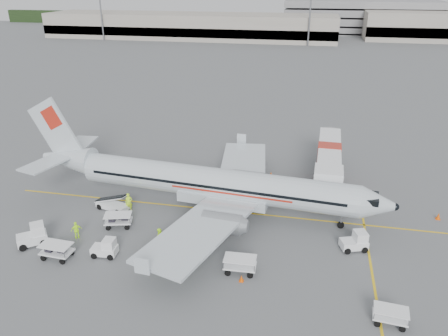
{
  "coord_description": "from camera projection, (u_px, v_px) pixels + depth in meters",
  "views": [
    {
      "loc": [
        8.27,
        -37.65,
        21.56
      ],
      "look_at": [
        0.0,
        2.0,
        3.8
      ],
      "focal_mm": 35.0,
      "sensor_mm": 36.0,
      "label": 1
    }
  ],
  "objects": [
    {
      "name": "ground",
      "position": [
        220.0,
        210.0,
        43.96
      ],
      "size": [
        360.0,
        360.0,
        0.0
      ],
      "primitive_type": "plane",
      "color": "#56595B"
    },
    {
      "name": "stripe_lead",
      "position": [
        220.0,
        210.0,
        43.96
      ],
      "size": [
        44.0,
        0.2,
        0.01
      ],
      "primitive_type": "cube",
      "color": "yellow",
      "rests_on": "ground"
    },
    {
      "name": "stripe_cross",
      "position": [
        373.0,
        277.0,
        34.17
      ],
      "size": [
        0.2,
        20.0,
        0.01
      ],
      "primitive_type": "cube",
      "color": "yellow",
      "rests_on": "ground"
    },
    {
      "name": "terminal_west",
      "position": [
        190.0,
        26.0,
        166.19
      ],
      "size": [
        110.0,
        22.0,
        9.0
      ],
      "primitive_type": null,
      "color": "gray",
      "rests_on": "ground"
    },
    {
      "name": "parking_garage",
      "position": [
        361.0,
        16.0,
        179.93
      ],
      "size": [
        62.0,
        24.0,
        14.0
      ],
      "primitive_type": null,
      "color": "slate",
      "rests_on": "ground"
    },
    {
      "name": "treeline",
      "position": [
        301.0,
        21.0,
        199.66
      ],
      "size": [
        300.0,
        3.0,
        6.0
      ],
      "primitive_type": null,
      "color": "black",
      "rests_on": "ground"
    },
    {
      "name": "mast_west",
      "position": [
        101.0,
        9.0,
        158.43
      ],
      "size": [
        3.2,
        1.2,
        22.0
      ],
      "primitive_type": null,
      "color": "slate",
      "rests_on": "ground"
    },
    {
      "name": "mast_center",
      "position": [
        310.0,
        12.0,
        144.41
      ],
      "size": [
        3.2,
        1.2,
        22.0
      ],
      "primitive_type": null,
      "color": "slate",
      "rests_on": "ground"
    },
    {
      "name": "aircraft",
      "position": [
        215.0,
        164.0,
        42.12
      ],
      "size": [
        38.8,
        31.66,
        10.04
      ],
      "primitive_type": null,
      "rotation": [
        0.0,
        0.0,
        -0.09
      ],
      "color": "silver",
      "rests_on": "ground"
    },
    {
      "name": "jet_bridge",
      "position": [
        328.0,
        163.0,
        49.33
      ],
      "size": [
        3.6,
        16.99,
        4.44
      ],
      "primitive_type": null,
      "rotation": [
        0.0,
        0.0,
        -0.03
      ],
      "color": "white",
      "rests_on": "ground"
    },
    {
      "name": "belt_loader",
      "position": [
        112.0,
        199.0,
        43.68
      ],
      "size": [
        4.65,
        2.75,
        2.37
      ],
      "primitive_type": null,
      "rotation": [
        0.0,
        0.0,
        -0.27
      ],
      "color": "white",
      "rests_on": "ground"
    },
    {
      "name": "tug_fore",
      "position": [
        354.0,
        241.0,
        37.32
      ],
      "size": [
        2.51,
        1.91,
        1.72
      ],
      "primitive_type": null,
      "rotation": [
        0.0,
        0.0,
        0.32
      ],
      "color": "white",
      "rests_on": "ground"
    },
    {
      "name": "tug_mid",
      "position": [
        104.0,
        247.0,
        36.53
      ],
      "size": [
        2.16,
        1.32,
        1.61
      ],
      "primitive_type": null,
      "rotation": [
        0.0,
        0.0,
        0.06
      ],
      "color": "white",
      "rests_on": "ground"
    },
    {
      "name": "tug_aft",
      "position": [
        31.0,
        235.0,
        37.97
      ],
      "size": [
        2.81,
        2.62,
        1.9
      ],
      "primitive_type": null,
      "rotation": [
        0.0,
        0.0,
        0.66
      ],
      "color": "white",
      "rests_on": "ground"
    },
    {
      "name": "cart_loaded_a",
      "position": [
        57.0,
        251.0,
        36.24
      ],
      "size": [
        2.65,
        1.66,
        1.34
      ],
      "primitive_type": null,
      "rotation": [
        0.0,
        0.0,
        -0.05
      ],
      "color": "white",
      "rests_on": "ground"
    },
    {
      "name": "cart_loaded_b",
      "position": [
        118.0,
        220.0,
        40.87
      ],
      "size": [
        2.79,
        2.07,
        1.3
      ],
      "primitive_type": null,
      "rotation": [
        0.0,
        0.0,
        0.27
      ],
      "color": "white",
      "rests_on": "ground"
    },
    {
      "name": "cart_empty_a",
      "position": [
        240.0,
        265.0,
        34.53
      ],
      "size": [
        2.61,
        1.61,
        1.33
      ],
      "primitive_type": null,
      "rotation": [
        0.0,
        0.0,
        0.04
      ],
      "color": "white",
      "rests_on": "ground"
    },
    {
      "name": "cart_empty_b",
      "position": [
        390.0,
        316.0,
        29.4
      ],
      "size": [
        2.38,
        1.55,
        1.18
      ],
      "primitive_type": null,
      "rotation": [
        0.0,
        0.0,
        -0.1
      ],
      "color": "white",
      "rests_on": "ground"
    },
    {
      "name": "cone_nose",
      "position": [
        438.0,
        216.0,
        42.22
      ],
      "size": [
        0.42,
        0.42,
        0.69
      ],
      "primitive_type": "cone",
      "color": "#F45304",
      "rests_on": "ground"
    },
    {
      "name": "cone_port",
      "position": [
        271.0,
        174.0,
        51.17
      ],
      "size": [
        0.41,
        0.41,
        0.67
      ],
      "primitive_type": "cone",
      "color": "#F45304",
      "rests_on": "ground"
    },
    {
      "name": "cone_stbd",
      "position": [
        241.0,
        278.0,
        33.6
      ],
      "size": [
        0.35,
        0.35,
        0.58
      ],
      "primitive_type": "cone",
      "color": "#F45304",
      "rests_on": "ground"
    },
    {
      "name": "crew_a",
      "position": [
        129.0,
        202.0,
        43.51
      ],
      "size": [
        0.83,
        0.73,
        1.91
      ],
      "primitive_type": "imported",
      "rotation": [
        0.0,
        0.0,
        0.48
      ],
      "color": "#BEF520",
      "rests_on": "ground"
    },
    {
      "name": "crew_b",
      "position": [
        160.0,
        238.0,
        37.7
      ],
      "size": [
        0.98,
        1.07,
        1.77
      ],
      "primitive_type": "imported",
      "rotation": [
        0.0,
        0.0,
        -1.12
      ],
      "color": "#BEF520",
      "rests_on": "ground"
    },
    {
      "name": "crew_c",
      "position": [
        175.0,
        257.0,
        35.01
      ],
      "size": [
        0.77,
        1.28,
        1.93
      ],
      "primitive_type": "imported",
      "rotation": [
        0.0,
        0.0,
        1.61
      ],
      "color": "#BEF520",
      "rests_on": "ground"
    },
    {
      "name": "crew_d",
      "position": [
        77.0,
        230.0,
        38.96
      ],
      "size": [
        1.0,
        0.93,
        1.65
      ],
      "primitive_type": "imported",
      "rotation": [
        0.0,
        0.0,
        3.83
      ],
      "color": "#BEF520",
      "rests_on": "ground"
    }
  ]
}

